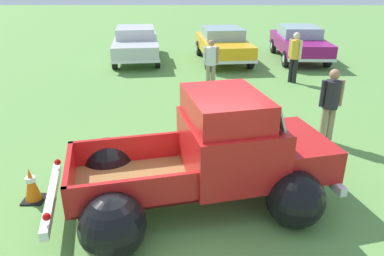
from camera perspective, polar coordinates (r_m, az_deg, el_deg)
The scene contains 10 objects.
ground_plane at distance 6.49m, azimuth -0.06°, elevation -11.38°, with size 80.00×80.00×0.00m, color #609347.
vintage_pickup_truck at distance 6.18m, azimuth 3.45°, elevation -5.09°, with size 4.94×3.58×1.96m.
show_car_0 at distance 16.78m, azimuth -8.71°, elevation 13.01°, with size 2.51×4.79×1.43m.
show_car_1 at distance 16.48m, azimuth 4.82°, elevation 13.00°, with size 2.44×4.62×1.43m.
show_car_2 at distance 17.51m, azimuth 16.33°, elevation 12.78°, with size 2.00×4.62×1.43m.
spectator_0 at distance 8.79m, azimuth 20.74°, elevation 3.84°, with size 0.54×0.37×1.74m.
spectator_1 at distance 12.47m, azimuth 2.97°, elevation 10.36°, with size 0.53×0.35×1.62m.
spectator_2 at distance 13.53m, azimuth 15.68°, elevation 10.97°, with size 0.48×0.48×1.76m.
lane_cone_0 at distance 6.93m, azimuth -23.69°, elevation -8.09°, with size 0.36×0.36×0.63m.
lane_cone_1 at distance 8.66m, azimuth 1.68°, elevation 0.26°, with size 0.36×0.36×0.63m.
Camera 1 is at (0.04, -5.34, 3.69)m, focal length 34.31 mm.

